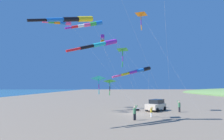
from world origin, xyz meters
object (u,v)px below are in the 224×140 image
Objects in this scene: person_child_grey_jacket at (179,106)px; kite_delta_teal_far_right at (99,79)px; kite_windsock_black_fish_shape at (138,71)px; kite_box_rainbow_low_near at (102,39)px; cooler_box at (137,109)px; person_adult_flyer at (135,112)px; kite_delta_long_streamer_left at (141,14)px; kite_windsock_red_high_left at (89,25)px; kite_delta_orange_high_right at (122,50)px; person_child_green_jacket at (151,111)px; kite_windsock_yellow_midlevel at (100,44)px; kite_windsock_long_streamer_right at (61,23)px; parked_car at (156,105)px; kite_delta_green_low_center at (110,81)px; kite_windsock_white_trailing at (72,19)px.

person_child_grey_jacket is 13.31m from kite_delta_teal_far_right.
kite_box_rainbow_low_near reaches higher than kite_windsock_black_fish_shape.
person_adult_flyer is at bearing 79.58° from cooler_box.
kite_delta_long_streamer_left reaches higher than person_adult_flyer.
person_child_grey_jacket is at bearing 163.74° from cooler_box.
kite_delta_orange_high_right is at bearing 116.59° from kite_windsock_red_high_left.
person_adult_flyer is 3.49m from person_child_green_jacket.
kite_delta_teal_far_right is at bearing 15.86° from cooler_box.
kite_windsock_long_streamer_right reaches higher than kite_windsock_yellow_midlevel.
kite_windsock_black_fish_shape is (7.69, 8.04, 4.77)m from person_child_grey_jacket.
parked_car is at bearing -108.85° from person_child_green_jacket.
kite_windsock_long_streamer_right is at bearing -5.91° from person_child_grey_jacket.
cooler_box is 0.34× the size of person_child_grey_jacket.
kite_delta_green_low_center is (3.12, -15.31, -0.75)m from kite_windsock_black_fish_shape.
kite_box_rainbow_low_near is at bearing -11.29° from person_child_grey_jacket.
kite_windsock_black_fish_shape is 0.66× the size of kite_delta_long_streamer_left.
kite_windsock_red_high_left is at bearing -91.64° from kite_windsock_white_trailing.
kite_windsock_long_streamer_right is (7.06, 0.43, 2.67)m from kite_box_rainbow_low_near.
kite_windsock_black_fish_shape is (4.50, 9.85, 4.80)m from parked_car.
kite_box_rainbow_low_near is at bearing -67.12° from kite_windsock_black_fish_shape.
person_adult_flyer is 0.19× the size of kite_delta_teal_far_right.
kite_windsock_black_fish_shape is 9.48m from kite_delta_teal_far_right.
kite_delta_orange_high_right reaches higher than kite_windsock_black_fish_shape.
kite_delta_orange_high_right reaches higher than person_child_grey_jacket.
kite_windsock_red_high_left is at bearing -18.75° from person_child_grey_jacket.
parked_car is 0.69× the size of kite_delta_green_low_center.
parked_car is at bearing 179.39° from cooler_box.
kite_windsock_black_fish_shape is 17.72m from kite_windsock_long_streamer_right.
parked_car is at bearing 144.35° from kite_delta_green_low_center.
kite_delta_orange_high_right is (9.29, 5.82, 7.68)m from person_child_grey_jacket.
parked_car is 0.25× the size of kite_windsock_red_high_left.
kite_windsock_yellow_midlevel is 0.57× the size of kite_windsock_white_trailing.
kite_box_rainbow_low_near is 0.77× the size of kite_windsock_white_trailing.
kite_windsock_black_fish_shape is 1.66× the size of kite_delta_green_low_center.
kite_box_rainbow_low_near is at bearing -104.20° from kite_windsock_white_trailing.
person_child_grey_jacket is (-6.31, 1.84, 0.78)m from cooler_box.
parked_car is 10.21m from kite_delta_green_low_center.
person_child_grey_jacket is at bearing -137.86° from person_adult_flyer.
kite_windsock_long_streamer_right is (7.17, -11.61, 6.26)m from kite_windsock_yellow_midlevel.
kite_windsock_long_streamer_right is at bearing -0.63° from parked_car.
kite_windsock_red_high_left reaches higher than person_child_grey_jacket.
kite_windsock_yellow_midlevel reaches higher than cooler_box.
kite_delta_orange_high_right is 7.58m from kite_delta_teal_far_right.
parked_car is at bearing -29.46° from person_child_grey_jacket.
cooler_box is at bearing -127.84° from kite_windsock_white_trailing.
cooler_box is at bearing -100.42° from person_adult_flyer.
kite_windsock_long_streamer_right reaches higher than kite_delta_orange_high_right.
kite_delta_long_streamer_left is 1.74× the size of kite_windsock_yellow_midlevel.
parked_car is 3.67m from person_child_grey_jacket.
kite_delta_orange_high_right is at bearing 32.08° from person_child_grey_jacket.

